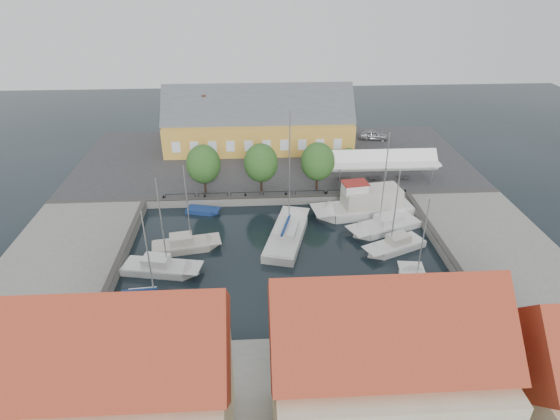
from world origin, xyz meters
name	(u,v)px	position (x,y,z in m)	size (l,w,h in m)	color
ground	(283,250)	(0.00, 0.00, 0.00)	(140.00, 140.00, 0.00)	black
north_quay	(273,161)	(0.00, 23.00, 0.50)	(56.00, 26.00, 1.00)	#2D2D30
west_quay	(62,264)	(-22.00, -2.00, 0.50)	(12.00, 24.00, 1.00)	slate
east_quay	(497,250)	(22.00, -2.00, 0.50)	(12.00, 24.00, 1.00)	slate
quay_edge_fittings	(281,219)	(0.02, 4.75, 1.06)	(56.00, 24.72, 0.40)	#383533
warehouse	(255,124)	(-2.60, 28.36, 4.43)	(28.56, 14.00, 9.55)	gold
tent_canopy	(384,161)	(14.00, 14.50, 3.68)	(14.00, 4.00, 2.83)	white
quay_trees	(261,163)	(-2.00, 12.00, 4.88)	(18.20, 4.20, 6.30)	black
car_silver	(374,135)	(16.52, 30.05, 1.78)	(1.85, 4.59, 1.56)	#95989C
car_red	(203,172)	(-9.71, 17.07, 1.69)	(1.45, 4.16, 1.37)	#521412
center_sailboat	(287,236)	(0.52, 2.06, 0.36)	(5.98, 11.30, 14.75)	silver
trawler	(366,206)	(10.34, 7.40, 1.02)	(12.45, 5.27, 5.00)	silver
east_boat_a	(385,227)	(11.76, 3.62, 0.26)	(8.96, 5.87, 12.15)	silver
east_boat_b	(395,247)	(11.76, -0.54, 0.26)	(7.17, 4.86, 9.67)	silver
east_boat_c	(417,291)	(11.67, -7.94, 0.26)	(3.33, 7.93, 9.98)	silver
west_boat_b	(185,246)	(-10.34, 0.81, 0.26)	(7.45, 3.70, 9.98)	#BBB5A8
west_boat_c	(160,269)	(-12.23, -3.12, 0.26)	(8.05, 3.87, 10.60)	silver
west_boat_d	(147,305)	(-12.47, -8.52, 0.27)	(7.63, 2.83, 10.15)	silver
launch_sw	(127,335)	(-13.45, -11.99, 0.09)	(5.42, 2.41, 0.98)	silver
launch_nw	(203,212)	(-9.18, 8.74, 0.09)	(4.27, 2.54, 0.88)	navy
townhouses	(345,391)	(1.93, -23.24, 5.82)	(36.30, 8.50, 12.00)	beige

